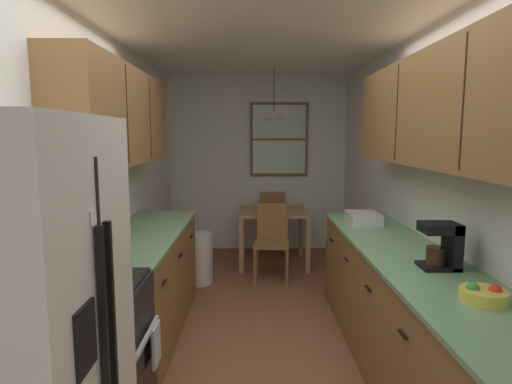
# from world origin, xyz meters

# --- Properties ---
(ground_plane) EXTENTS (12.00, 12.00, 0.00)m
(ground_plane) POSITION_xyz_m (0.00, 1.00, 0.00)
(ground_plane) COLOR brown
(wall_left) EXTENTS (0.10, 9.00, 2.55)m
(wall_left) POSITION_xyz_m (-1.35, 1.00, 1.27)
(wall_left) COLOR silver
(wall_left) RESTS_ON ground
(wall_right) EXTENTS (0.10, 9.00, 2.55)m
(wall_right) POSITION_xyz_m (1.35, 1.00, 1.27)
(wall_right) COLOR silver
(wall_right) RESTS_ON ground
(wall_back) EXTENTS (4.40, 0.10, 2.55)m
(wall_back) POSITION_xyz_m (0.00, 3.65, 1.27)
(wall_back) COLOR silver
(wall_back) RESTS_ON ground
(ceiling_slab) EXTENTS (4.40, 9.00, 0.08)m
(ceiling_slab) POSITION_xyz_m (0.00, 1.00, 2.59)
(ceiling_slab) COLOR white
(refrigerator) EXTENTS (0.71, 0.77, 1.78)m
(refrigerator) POSITION_xyz_m (-0.96, -1.21, 0.89)
(refrigerator) COLOR white
(refrigerator) RESTS_ON ground
(stove_range) EXTENTS (0.66, 0.63, 1.10)m
(stove_range) POSITION_xyz_m (-0.99, -0.49, 0.47)
(stove_range) COLOR black
(stove_range) RESTS_ON ground
(microwave_over_range) EXTENTS (0.39, 0.62, 0.33)m
(microwave_over_range) POSITION_xyz_m (-1.11, -0.49, 1.62)
(microwave_over_range) COLOR white
(counter_left) EXTENTS (0.64, 2.01, 0.90)m
(counter_left) POSITION_xyz_m (-1.00, 0.83, 0.45)
(counter_left) COLOR brown
(counter_left) RESTS_ON ground
(upper_cabinets_left) EXTENTS (0.33, 2.09, 0.76)m
(upper_cabinets_left) POSITION_xyz_m (-1.14, 0.78, 1.85)
(upper_cabinets_left) COLOR brown
(counter_right) EXTENTS (0.64, 3.29, 0.90)m
(counter_right) POSITION_xyz_m (1.00, 0.03, 0.45)
(counter_right) COLOR brown
(counter_right) RESTS_ON ground
(upper_cabinets_right) EXTENTS (0.33, 2.97, 0.74)m
(upper_cabinets_right) POSITION_xyz_m (1.14, -0.02, 1.87)
(upper_cabinets_right) COLOR brown
(dining_table) EXTENTS (0.89, 0.82, 0.72)m
(dining_table) POSITION_xyz_m (0.20, 2.83, 0.61)
(dining_table) COLOR #A87F51
(dining_table) RESTS_ON ground
(dining_chair_near) EXTENTS (0.43, 0.43, 0.90)m
(dining_chair_near) POSITION_xyz_m (0.15, 2.22, 0.50)
(dining_chair_near) COLOR brown
(dining_chair_near) RESTS_ON ground
(dining_chair_far) EXTENTS (0.43, 0.43, 0.90)m
(dining_chair_far) POSITION_xyz_m (0.20, 3.45, 0.50)
(dining_chair_far) COLOR brown
(dining_chair_far) RESTS_ON ground
(pendant_light) EXTENTS (0.29, 0.29, 0.64)m
(pendant_light) POSITION_xyz_m (0.20, 2.83, 1.96)
(pendant_light) COLOR black
(back_window) EXTENTS (0.85, 0.05, 1.07)m
(back_window) POSITION_xyz_m (0.32, 3.58, 1.64)
(back_window) COLOR brown
(trash_bin) EXTENTS (0.33, 0.33, 0.58)m
(trash_bin) POSITION_xyz_m (-0.70, 2.10, 0.29)
(trash_bin) COLOR silver
(trash_bin) RESTS_ON ground
(storage_canister) EXTENTS (0.11, 0.11, 0.17)m
(storage_canister) POSITION_xyz_m (-1.00, -0.00, 0.98)
(storage_canister) COLOR red
(storage_canister) RESTS_ON counter_left
(dish_towel) EXTENTS (0.02, 0.16, 0.24)m
(dish_towel) POSITION_xyz_m (-0.64, -0.33, 0.50)
(dish_towel) COLOR silver
(coffee_maker) EXTENTS (0.22, 0.18, 0.28)m
(coffee_maker) POSITION_xyz_m (1.09, -0.16, 1.05)
(coffee_maker) COLOR black
(coffee_maker) RESTS_ON counter_right
(fruit_bowl) EXTENTS (0.22, 0.22, 0.09)m
(fruit_bowl) POSITION_xyz_m (1.05, -0.68, 0.94)
(fruit_bowl) COLOR #E5D14C
(fruit_bowl) RESTS_ON counter_right
(dish_rack) EXTENTS (0.28, 0.34, 0.10)m
(dish_rack) POSITION_xyz_m (0.95, 1.17, 0.95)
(dish_rack) COLOR silver
(dish_rack) RESTS_ON counter_right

